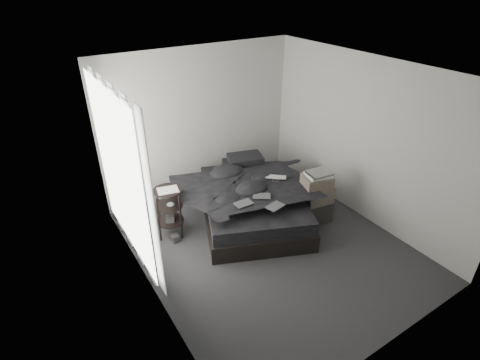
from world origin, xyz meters
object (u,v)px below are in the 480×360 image
side_stand (170,212)px  box_lower (314,210)px  bed (252,211)px  laptop (276,175)px

side_stand → box_lower: size_ratio=1.62×
bed → side_stand: size_ratio=2.64×
laptop → side_stand: (-1.68, 0.45, -0.37)m
box_lower → bed: bearing=145.8°
laptop → box_lower: (0.47, -0.47, -0.58)m
box_lower → laptop: bearing=135.0°
bed → box_lower: size_ratio=4.29×
side_stand → box_lower: 2.35m
laptop → side_stand: size_ratio=0.42×
laptop → side_stand: side_stand is taller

